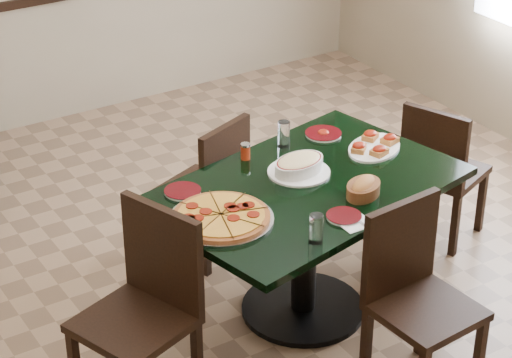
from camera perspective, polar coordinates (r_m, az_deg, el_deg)
floor at (r=5.25m, az=0.48°, el=-7.30°), size 5.50×5.50×0.00m
main_table at (r=4.91m, az=2.84°, el=-2.15°), size 1.65×1.24×0.75m
chair_far at (r=5.41m, az=-2.58°, el=-0.25°), size 0.51×0.51×0.84m
chair_near at (r=4.55m, az=9.03°, el=-6.20°), size 0.45×0.45×0.90m
chair_right at (r=5.66m, az=10.47°, el=0.69°), size 0.51×0.51×0.85m
chair_left at (r=4.41m, az=-6.26°, el=-6.85°), size 0.56×0.56×0.95m
pepperoni_pizza at (r=4.51m, az=-2.01°, el=-2.18°), size 0.48×0.48×0.04m
lasagna_casserole at (r=4.89m, az=2.47°, el=0.81°), size 0.31×0.31×0.09m
bread_basket at (r=4.73m, az=6.15°, el=-0.50°), size 0.25×0.22×0.09m
bruschetta_platter at (r=5.17m, az=6.78°, el=1.94°), size 0.43×0.38×0.05m
side_plate_near at (r=4.55m, az=5.05°, el=-2.14°), size 0.16×0.16×0.02m
side_plate_far_r at (r=5.30m, az=3.87°, el=2.61°), size 0.19×0.19×0.03m
side_plate_far_l at (r=4.75m, az=-4.21°, el=-0.70°), size 0.18×0.18×0.02m
napkin_setting at (r=4.52m, az=5.64°, el=-2.46°), size 0.15×0.15×0.01m
water_glass_a at (r=5.14m, az=1.59°, el=2.58°), size 0.06×0.06×0.14m
water_glass_b at (r=4.33m, az=3.46°, el=-2.85°), size 0.06×0.06×0.14m
pepper_shaker at (r=5.03m, az=-0.61°, el=1.60°), size 0.05×0.05×0.08m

